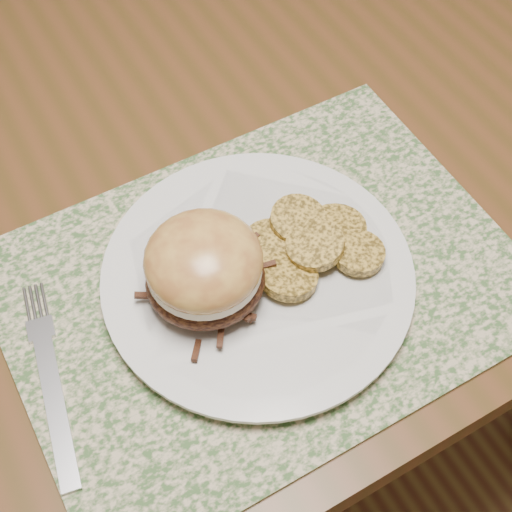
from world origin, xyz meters
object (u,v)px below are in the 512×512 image
at_px(dining_table, 6,218).
at_px(dinner_plate, 258,276).
at_px(pork_sandwich, 204,268).
at_px(fork, 50,379).

relative_size(dining_table, dinner_plate, 5.77).
distance_m(dinner_plate, pork_sandwich, 0.07).
xyz_separation_m(dining_table, dinner_plate, (0.18, -0.25, 0.09)).
bearing_deg(pork_sandwich, dinner_plate, 17.84).
height_order(dining_table, dinner_plate, dinner_plate).
distance_m(dinner_plate, fork, 0.20).
bearing_deg(pork_sandwich, fork, -156.76).
bearing_deg(dining_table, pork_sandwich, -62.87).
height_order(dinner_plate, pork_sandwich, pork_sandwich).
xyz_separation_m(dinner_plate, fork, (-0.20, 0.00, -0.01)).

